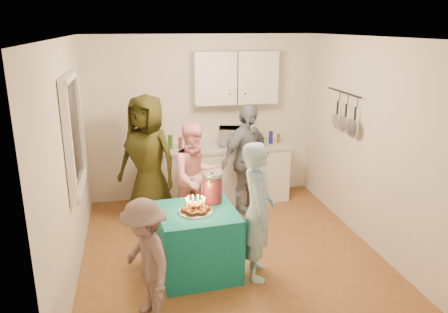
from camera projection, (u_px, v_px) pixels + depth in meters
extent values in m
plane|color=brown|center=(230.00, 252.00, 5.47)|extent=(4.00, 4.00, 0.00)
plane|color=white|center=(231.00, 37.00, 4.71)|extent=(4.00, 4.00, 0.00)
plane|color=silver|center=(202.00, 118.00, 6.96)|extent=(3.60, 3.60, 0.00)
plane|color=silver|center=(69.00, 162.00, 4.73)|extent=(4.00, 4.00, 0.00)
plane|color=silver|center=(370.00, 144.00, 5.45)|extent=(4.00, 4.00, 0.00)
cube|color=black|center=(72.00, 133.00, 4.94)|extent=(0.04, 1.00, 1.20)
cube|color=white|center=(219.00, 175.00, 6.97)|extent=(2.20, 0.58, 0.86)
cube|color=beige|center=(218.00, 148.00, 6.84)|extent=(2.24, 0.62, 0.05)
cube|color=white|center=(235.00, 78.00, 6.73)|extent=(1.30, 0.30, 0.80)
cube|color=black|center=(341.00, 110.00, 6.00)|extent=(0.12, 1.00, 0.60)
imported|color=white|center=(235.00, 136.00, 6.85)|extent=(0.57, 0.44, 0.28)
cube|color=#117372|center=(198.00, 242.00, 4.93)|extent=(0.91, 0.91, 0.76)
cylinder|color=red|center=(213.00, 188.00, 5.01)|extent=(0.22, 0.22, 0.34)
imported|color=#95C4D9|center=(258.00, 211.00, 4.76)|extent=(0.48, 0.63, 1.56)
imported|color=#504F16|center=(148.00, 159.00, 6.13)|extent=(1.07, 1.00, 1.84)
imported|color=pink|center=(196.00, 177.00, 5.93)|extent=(0.84, 0.72, 1.49)
imported|color=black|center=(246.00, 160.00, 6.45)|extent=(1.03, 0.84, 1.64)
imported|color=#5E4C4B|center=(146.00, 260.00, 4.12)|extent=(0.70, 0.89, 1.21)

